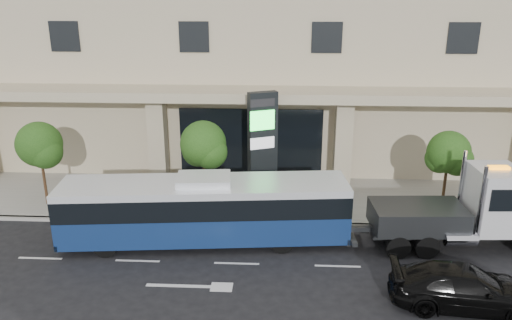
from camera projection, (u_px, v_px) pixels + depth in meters
The scene contains 10 objects.
ground at pixel (240, 245), 21.26m from camera, with size 120.00×120.00×0.00m, color black.
sidewalk at pixel (248, 198), 25.97m from camera, with size 120.00×6.00×0.15m, color gray.
curb at pixel (243, 223), 23.13m from camera, with size 120.00×0.30×0.15m, color gray.
tree_left at pixel (40, 147), 24.15m from camera, with size 2.27×2.20×4.22m.
tree_mid at pixel (204, 147), 23.71m from camera, with size 2.28×2.20×4.38m.
tree_right at pixel (449, 155), 23.22m from camera, with size 2.10×2.00×4.04m.
city_bus at pixel (205, 209), 21.06m from camera, with size 12.22×3.71×3.05m.
tow_truck at pixel (473, 211), 20.65m from camera, with size 8.72×2.55×3.96m.
black_sedan at pixel (464, 287), 16.97m from camera, with size 2.03×4.99×1.45m, color black.
signage_pylon at pixel (263, 148), 24.38m from camera, with size 1.48×1.04×5.64m.
Camera 1 is at (1.67, -18.92, 10.25)m, focal length 35.00 mm.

